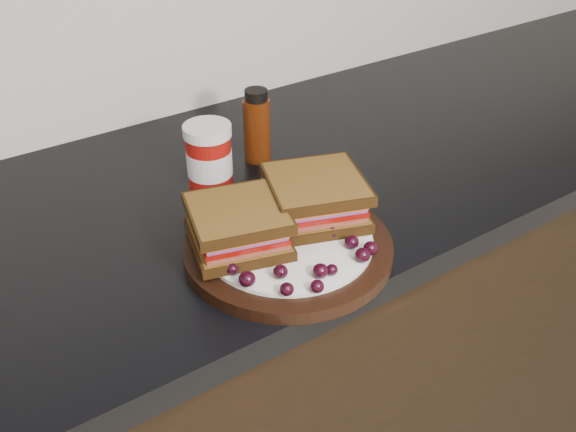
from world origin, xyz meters
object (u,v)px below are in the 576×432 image
at_px(plate, 288,248).
at_px(oil_bottle, 257,126).
at_px(sandwich_left, 238,226).
at_px(condiment_jar, 209,157).

bearing_deg(plate, oil_bottle, 67.11).
bearing_deg(sandwich_left, oil_bottle, 68.68).
bearing_deg(condiment_jar, sandwich_left, -106.76).
bearing_deg(condiment_jar, plate, -88.55).
height_order(plate, condiment_jar, condiment_jar).
relative_size(plate, oil_bottle, 2.27).
bearing_deg(plate, sandwich_left, 155.58).
height_order(plate, sandwich_left, sandwich_left).
bearing_deg(oil_bottle, plate, -112.89).
relative_size(condiment_jar, oil_bottle, 0.86).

